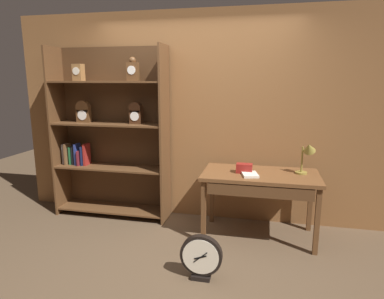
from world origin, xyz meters
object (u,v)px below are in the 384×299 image
Objects in this scene: desk_lamp at (307,153)px; toolbox_small at (244,168)px; bookshelf at (110,135)px; open_repair_manual at (250,174)px; round_clock_large at (201,257)px; workbench at (260,181)px.

desk_lamp reaches higher than toolbox_small.
open_repair_manual is (1.82, -0.39, -0.30)m from bookshelf.
desk_lamp is at bearing -5.36° from bookshelf.
bookshelf is at bearing 174.64° from desk_lamp.
round_clock_large is (-0.30, -0.95, -0.59)m from toolbox_small.
open_repair_manual is 1.08m from round_clock_large.
open_repair_manual is at bearing 66.65° from round_clock_large.
open_repair_manual reaches higher than round_clock_large.
desk_lamp is at bearing 8.42° from workbench.
toolbox_small is (1.75, -0.29, -0.26)m from bookshelf.
open_repair_manual is at bearing -164.35° from desk_lamp.
workbench is 3.34× the size of desk_lamp.
workbench is 1.15m from round_clock_large.
toolbox_small is 1.16m from round_clock_large.
workbench is 0.23m from toolbox_small.
workbench is 0.18m from open_repair_manual.
round_clock_large is at bearing -40.60° from bookshelf.
desk_lamp reaches higher than open_repair_manual.
bookshelf is 9.90× the size of open_repair_manual.
open_repair_manual is (-0.59, -0.17, -0.23)m from desk_lamp.
round_clock_large is at bearing -107.49° from toolbox_small.
bookshelf is at bearing 170.45° from toolbox_small.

